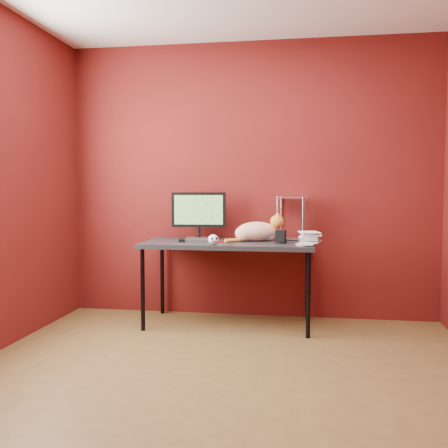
% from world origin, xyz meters
% --- Properties ---
extents(room, '(3.52, 3.52, 2.61)m').
position_xyz_m(room, '(0.00, 0.00, 1.45)').
color(room, brown).
rests_on(room, ground).
extents(desk, '(1.50, 0.70, 0.75)m').
position_xyz_m(desk, '(-0.15, 1.37, 0.70)').
color(desk, black).
rests_on(desk, ground).
extents(monitor, '(0.50, 0.18, 0.44)m').
position_xyz_m(monitor, '(-0.46, 1.54, 0.99)').
color(monitor, '#B8B8BD').
rests_on(monitor, desk).
extents(cat, '(0.50, 0.33, 0.26)m').
position_xyz_m(cat, '(0.10, 1.45, 0.84)').
color(cat, orange).
rests_on(cat, desk).
extents(skull_mug, '(0.09, 0.10, 0.08)m').
position_xyz_m(skull_mug, '(-0.24, 1.09, 0.79)').
color(skull_mug, white).
rests_on(skull_mug, desk).
extents(speaker, '(0.10, 0.10, 0.11)m').
position_xyz_m(speaker, '(0.31, 1.30, 0.80)').
color(speaker, black).
rests_on(speaker, desk).
extents(book_stack, '(0.21, 0.24, 1.24)m').
position_xyz_m(book_stack, '(0.48, 1.22, 1.37)').
color(book_stack, beige).
rests_on(book_stack, desk).
extents(wire_rack, '(0.25, 0.22, 0.40)m').
position_xyz_m(wire_rack, '(0.40, 1.63, 0.95)').
color(wire_rack, '#B8B8BD').
rests_on(wire_rack, desk).
extents(pocket_knife, '(0.09, 0.05, 0.02)m').
position_xyz_m(pocket_knife, '(-0.22, 1.23, 0.76)').
color(pocket_knife, '#AA0D1E').
rests_on(pocket_knife, desk).
extents(black_gadget, '(0.06, 0.04, 0.03)m').
position_xyz_m(black_gadget, '(-0.55, 1.26, 0.76)').
color(black_gadget, black).
rests_on(black_gadget, desk).
extents(washer, '(0.04, 0.04, 0.00)m').
position_xyz_m(washer, '(-0.16, 1.08, 0.75)').
color(washer, '#B8B8BD').
rests_on(washer, desk).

